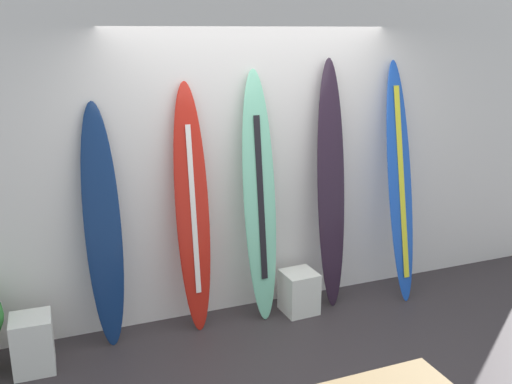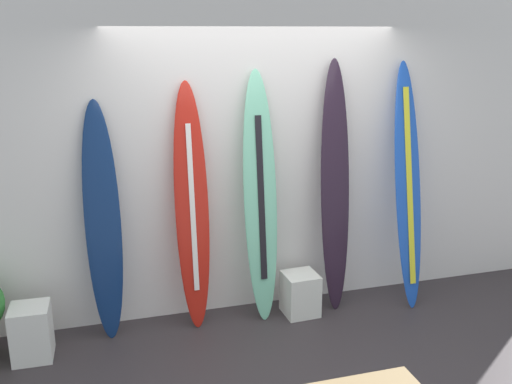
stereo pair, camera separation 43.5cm
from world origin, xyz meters
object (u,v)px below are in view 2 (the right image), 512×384
at_px(surfboard_navy, 103,223).
at_px(surfboard_seafoam, 260,200).
at_px(display_block_center, 32,332).
at_px(surfboard_cobalt, 408,188).
at_px(surfboard_crimson, 192,208).
at_px(display_block_left, 300,294).
at_px(surfboard_charcoal, 335,190).

relative_size(surfboard_navy, surfboard_seafoam, 0.90).
height_order(surfboard_seafoam, display_block_center, surfboard_seafoam).
bearing_deg(surfboard_cobalt, surfboard_crimson, 176.91).
bearing_deg(surfboard_navy, display_block_left, -4.86).
xyz_separation_m(surfboard_navy, display_block_left, (1.66, -0.14, -0.79)).
height_order(surfboard_crimson, display_block_center, surfboard_crimson).
bearing_deg(surfboard_seafoam, surfboard_charcoal, -0.25).
relative_size(surfboard_navy, surfboard_charcoal, 0.87).
distance_m(surfboard_crimson, surfboard_charcoal, 1.28).
xyz_separation_m(surfboard_crimson, display_block_left, (0.93, -0.13, -0.85)).
height_order(surfboard_crimson, surfboard_seafoam, surfboard_seafoam).
relative_size(surfboard_navy, display_block_center, 4.52).
distance_m(surfboard_crimson, display_block_left, 1.27).
height_order(surfboard_navy, surfboard_charcoal, surfboard_charcoal).
height_order(surfboard_seafoam, surfboard_charcoal, surfboard_charcoal).
relative_size(surfboard_crimson, surfboard_seafoam, 0.96).
bearing_deg(surfboard_charcoal, surfboard_seafoam, 179.75).
bearing_deg(display_block_left, display_block_center, -177.49).
distance_m(surfboard_navy, surfboard_cobalt, 2.69).
xyz_separation_m(surfboard_crimson, display_block_center, (-1.32, -0.22, -0.83)).
xyz_separation_m(surfboard_navy, surfboard_seafoam, (1.31, -0.04, 0.09)).
distance_m(surfboard_cobalt, display_block_left, 1.37).
distance_m(surfboard_navy, surfboard_crimson, 0.73).
bearing_deg(display_block_left, surfboard_navy, 175.14).
distance_m(surfboard_navy, surfboard_seafoam, 1.32).
xyz_separation_m(surfboard_charcoal, display_block_center, (-2.60, -0.20, -0.89)).
relative_size(surfboard_navy, surfboard_cobalt, 0.88).
bearing_deg(surfboard_cobalt, surfboard_charcoal, 173.21).
height_order(surfboard_cobalt, display_block_center, surfboard_cobalt).
relative_size(surfboard_cobalt, display_block_center, 5.11).
xyz_separation_m(surfboard_seafoam, display_block_left, (0.34, -0.10, -0.88)).
distance_m(surfboard_crimson, surfboard_cobalt, 1.96).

